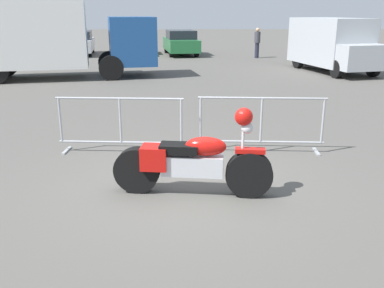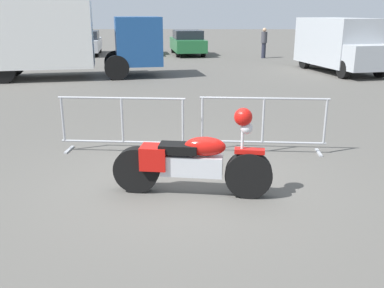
% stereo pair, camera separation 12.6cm
% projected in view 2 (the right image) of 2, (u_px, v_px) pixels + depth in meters
% --- Properties ---
extents(ground_plane, '(120.00, 120.00, 0.00)m').
position_uv_depth(ground_plane, '(185.00, 184.00, 6.71)').
color(ground_plane, '#54514C').
extents(motorcycle, '(2.34, 0.49, 1.32)m').
position_uv_depth(motorcycle, '(192.00, 162.00, 6.22)').
color(motorcycle, black).
rests_on(motorcycle, ground).
extents(crowd_barrier_near, '(2.40, 0.58, 1.07)m').
position_uv_depth(crowd_barrier_near, '(122.00, 124.00, 8.10)').
color(crowd_barrier_near, '#9EA0A5').
rests_on(crowd_barrier_near, ground).
extents(crowd_barrier_far, '(2.40, 0.58, 1.07)m').
position_uv_depth(crowd_barrier_far, '(263.00, 124.00, 8.08)').
color(crowd_barrier_far, '#9EA0A5').
rests_on(crowd_barrier_far, ground).
extents(box_truck, '(7.99, 3.75, 2.98)m').
position_uv_depth(box_truck, '(51.00, 37.00, 16.81)').
color(box_truck, white).
rests_on(box_truck, ground).
extents(delivery_van, '(3.07, 5.32, 2.31)m').
position_uv_depth(delivery_van, '(339.00, 43.00, 18.73)').
color(delivery_van, '#B2B7BC').
rests_on(delivery_van, ground).
extents(parked_car_black, '(2.25, 4.26, 1.38)m').
position_uv_depth(parked_car_black, '(35.00, 43.00, 26.49)').
color(parked_car_black, black).
rests_on(parked_car_black, ground).
extents(parked_car_silver, '(2.36, 4.47, 1.45)m').
position_uv_depth(parked_car_silver, '(86.00, 43.00, 26.40)').
color(parked_car_silver, '#B7BABF').
rests_on(parked_car_silver, ground).
extents(parked_car_white, '(2.41, 4.58, 1.48)m').
position_uv_depth(parked_car_white, '(138.00, 42.00, 26.86)').
color(parked_car_white, white).
rests_on(parked_car_white, ground).
extents(parked_car_green, '(2.42, 4.59, 1.48)m').
position_uv_depth(parked_car_green, '(188.00, 42.00, 26.31)').
color(parked_car_green, '#236B38').
rests_on(parked_car_green, ground).
extents(pedestrian, '(0.47, 0.47, 1.69)m').
position_uv_depth(pedestrian, '(264.00, 42.00, 24.41)').
color(pedestrian, '#262838').
rests_on(pedestrian, ground).
extents(planter_island, '(3.26, 3.26, 0.97)m').
position_uv_depth(planter_island, '(336.00, 60.00, 21.27)').
color(planter_island, '#ADA89E').
rests_on(planter_island, ground).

